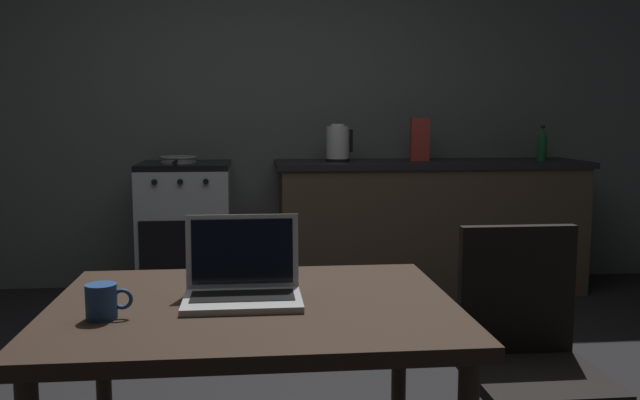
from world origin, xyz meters
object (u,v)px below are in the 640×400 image
object	(u,v)px
stove_oven	(186,230)
cereal_box	(420,139)
frying_pan	(178,159)
coffee_mug	(102,301)
chair	(527,350)
bottle	(542,144)
dining_table	(254,329)
electric_kettle	(338,144)
laptop	(243,284)

from	to	relation	value
stove_oven	cereal_box	size ratio (longest dim) A/B	3.07
frying_pan	coffee_mug	world-z (taller)	frying_pan
chair	bottle	world-z (taller)	bottle
chair	frying_pan	size ratio (longest dim) A/B	2.07
dining_table	electric_kettle	size ratio (longest dim) A/B	4.26
stove_oven	frying_pan	size ratio (longest dim) A/B	2.15
frying_pan	chair	bearing A→B (deg)	-63.21
electric_kettle	frying_pan	world-z (taller)	electric_kettle
electric_kettle	frying_pan	bearing A→B (deg)	-178.50
dining_table	electric_kettle	world-z (taller)	electric_kettle
stove_oven	frying_pan	world-z (taller)	frying_pan
electric_kettle	bottle	world-z (taller)	electric_kettle
laptop	cereal_box	bearing A→B (deg)	69.33
dining_table	laptop	size ratio (longest dim) A/B	3.44
stove_oven	chair	bearing A→B (deg)	-64.10
chair	electric_kettle	xyz separation A→B (m)	(-0.26, 2.68, 0.53)
electric_kettle	cereal_box	bearing A→B (deg)	1.97
bottle	coffee_mug	world-z (taller)	bottle
frying_pan	cereal_box	distance (m)	1.67
electric_kettle	coffee_mug	xyz separation A→B (m)	(-0.97, -2.94, -0.27)
stove_oven	cereal_box	bearing A→B (deg)	0.79
stove_oven	dining_table	xyz separation A→B (m)	(0.45, -2.82, 0.19)
frying_pan	coffee_mug	xyz separation A→B (m)	(0.11, -2.91, -0.17)
dining_table	cereal_box	size ratio (longest dim) A/B	3.68
dining_table	chair	xyz separation A→B (m)	(0.85, 0.15, -0.14)
laptop	frying_pan	world-z (taller)	frying_pan
chair	bottle	xyz separation A→B (m)	(1.19, 2.63, 0.52)
stove_oven	laptop	xyz separation A→B (m)	(0.42, -2.80, 0.32)
bottle	coffee_mug	distance (m)	3.77
dining_table	laptop	bearing A→B (deg)	145.07
stove_oven	bottle	world-z (taller)	bottle
stove_oven	laptop	distance (m)	2.85
chair	laptop	distance (m)	0.93
dining_table	cereal_box	distance (m)	3.11
chair	laptop	size ratio (longest dim) A/B	2.77
chair	cereal_box	bearing A→B (deg)	79.59
chair	laptop	bearing A→B (deg)	-175.35
bottle	cereal_box	world-z (taller)	cereal_box
chair	stove_oven	bearing A→B (deg)	112.36
coffee_mug	bottle	bearing A→B (deg)	50.11
stove_oven	coffee_mug	world-z (taller)	stove_oven
stove_oven	bottle	bearing A→B (deg)	-1.10
cereal_box	frying_pan	bearing A→B (deg)	-178.33
electric_kettle	frying_pan	xyz separation A→B (m)	(-1.08, -0.03, -0.10)
electric_kettle	bottle	distance (m)	1.44
laptop	electric_kettle	distance (m)	2.88
chair	dining_table	bearing A→B (deg)	-173.69
chair	laptop	xyz separation A→B (m)	(-0.88, -0.13, 0.27)
chair	electric_kettle	bearing A→B (deg)	91.91
bottle	chair	bearing A→B (deg)	-114.29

